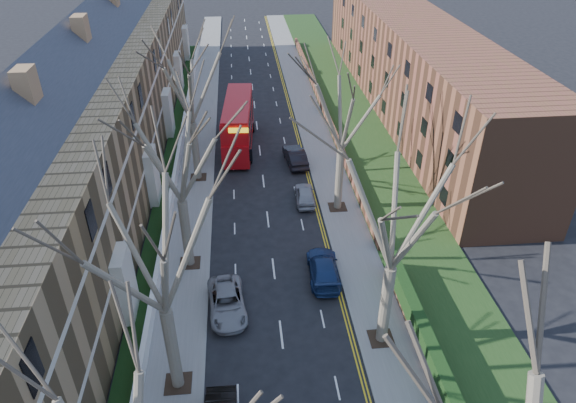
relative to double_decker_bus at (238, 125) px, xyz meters
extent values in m
cube|color=slate|center=(-4.05, 4.86, -2.19)|extent=(3.00, 102.00, 0.12)
cube|color=slate|center=(7.95, 4.86, -2.19)|extent=(3.00, 102.00, 0.12)
cube|color=olive|center=(-11.85, -3.14, 2.75)|extent=(9.00, 78.00, 10.00)
cube|color=#2D3037|center=(-11.85, -3.14, 8.75)|extent=(4.67, 78.00, 4.67)
cube|color=silver|center=(-7.40, -3.14, 1.25)|extent=(0.12, 78.00, 0.35)
cube|color=silver|center=(-7.40, -3.14, 4.75)|extent=(0.12, 78.00, 0.35)
cube|color=brown|center=(19.45, 8.86, 2.75)|extent=(8.00, 54.00, 10.00)
cube|color=brown|center=(9.65, 8.86, -1.68)|extent=(0.35, 54.00, 0.90)
cube|color=white|center=(-5.70, -3.14, -1.63)|extent=(0.30, 78.00, 1.00)
cube|color=#1C3714|center=(12.45, 4.86, -2.10)|extent=(6.00, 102.00, 0.06)
cylinder|color=#685E4A|center=(-3.75, -28.14, 0.49)|extent=(0.64, 0.64, 5.25)
cube|color=#2D2116|center=(-3.75, -28.14, -2.12)|extent=(1.40, 1.40, 0.05)
cylinder|color=#685E4A|center=(-3.75, -18.14, 0.41)|extent=(0.64, 0.64, 5.07)
cube|color=#2D2116|center=(-3.75, -18.14, -2.12)|extent=(1.40, 1.40, 0.05)
cylinder|color=#685E4A|center=(-3.75, -6.14, 0.49)|extent=(0.60, 0.60, 5.25)
cube|color=#2D2116|center=(-3.75, -6.14, -2.12)|extent=(1.40, 1.40, 0.05)
cylinder|color=#685E4A|center=(7.65, -26.14, 0.49)|extent=(0.64, 0.64, 5.25)
cube|color=#2D2116|center=(7.65, -26.14, -2.12)|extent=(1.40, 1.40, 0.05)
cylinder|color=#685E4A|center=(7.65, -12.14, 0.41)|extent=(0.60, 0.60, 5.07)
cube|color=#2D2116|center=(7.65, -12.14, -2.12)|extent=(1.40, 1.40, 0.05)
cube|color=#AA0C10|center=(0.00, 0.00, -0.81)|extent=(3.27, 11.09, 2.19)
cube|color=#AA0C10|center=(0.00, 0.00, 1.28)|extent=(3.23, 10.54, 1.99)
cube|color=black|center=(0.00, 0.00, -0.36)|extent=(3.23, 10.22, 0.89)
cube|color=black|center=(0.00, 0.00, 1.38)|extent=(3.21, 10.00, 0.89)
imported|color=gray|center=(-1.17, -22.84, -1.59)|extent=(2.61, 4.93, 1.32)
imported|color=navy|center=(5.20, -20.27, -1.54)|extent=(2.19, 4.95, 1.41)
imported|color=#92939A|center=(5.17, -10.82, -1.60)|extent=(1.70, 3.90, 1.31)
imported|color=black|center=(5.11, -4.15, -1.49)|extent=(2.08, 4.73, 1.51)
camera|label=1|loc=(0.25, -46.25, 20.42)|focal=32.00mm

